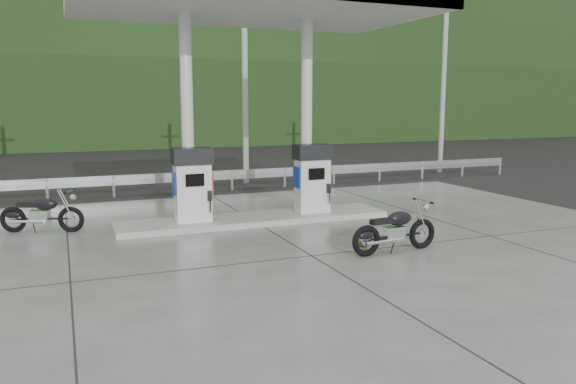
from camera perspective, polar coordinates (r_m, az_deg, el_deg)
name	(u,v)px	position (r m, az deg, el deg)	size (l,w,h in m)	color
ground	(292,245)	(12.16, 0.46, -5.43)	(160.00, 160.00, 0.00)	black
forecourt_apron	(292,245)	(12.16, 0.46, -5.38)	(18.00, 14.00, 0.02)	#62625D
pump_island	(255,219)	(14.42, -3.34, -2.76)	(7.00, 1.40, 0.15)	#9C9A91
gas_pump_left	(193,185)	(13.83, -9.67, 0.73)	(0.95, 0.55, 1.80)	silver
gas_pump_right	(312,178)	(14.84, 2.48, 1.40)	(0.95, 0.55, 1.80)	silver
canopy_column_left	(187,118)	(14.09, -10.20, 7.39)	(0.30, 0.30, 5.00)	white
canopy_column_right	(306,117)	(15.08, 1.89, 7.63)	(0.30, 0.30, 5.00)	white
canopy_roof	(253,5)	(14.31, -3.55, 18.39)	(8.50, 5.00, 0.40)	silver
guardrail	(204,171)	(19.55, -8.54, 2.08)	(26.00, 0.16, 1.42)	#A5A9AD
road	(184,179)	(23.03, -10.54, 1.29)	(60.00, 7.00, 0.01)	black
utility_pole_b	(245,77)	(21.42, -4.40, 11.57)	(0.22, 0.22, 8.00)	#989893
utility_pole_c	(444,81)	(25.63, 15.52, 10.85)	(0.22, 0.22, 8.00)	#989893
tree_band	(128,104)	(41.13, -15.91, 8.62)	(80.00, 6.00, 6.00)	black
forested_hills	(101,129)	(71.09, -18.47, 6.09)	(100.00, 40.00, 140.00)	black
motorcycle_left	(42,214)	(14.43, -23.73, -2.05)	(1.84, 0.58, 0.87)	black
motorcycle_right	(395,231)	(11.64, 10.82, -3.87)	(1.90, 0.60, 0.90)	black
duck	(364,243)	(11.68, 7.73, -5.14)	(0.48, 0.13, 0.34)	brown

